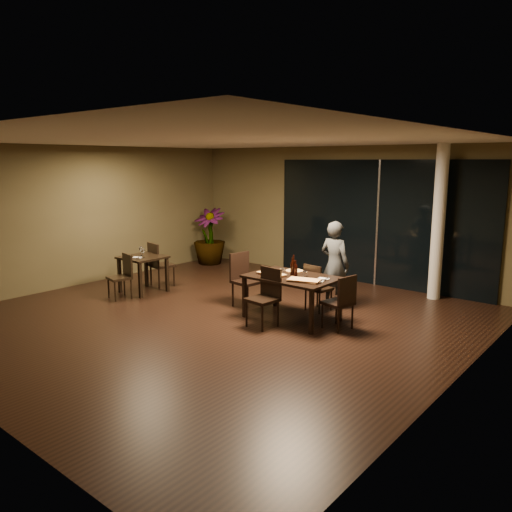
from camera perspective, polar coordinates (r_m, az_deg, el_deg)
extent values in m
plane|color=black|center=(8.70, -4.43, -7.10)|extent=(8.00, 8.00, 0.00)
cube|color=#4C4428|center=(11.59, 9.57, 4.87)|extent=(8.00, 0.10, 3.00)
cube|color=#4C4428|center=(11.54, -19.20, 4.39)|extent=(0.10, 8.00, 3.00)
cube|color=#4C4428|center=(6.28, 22.95, -0.80)|extent=(0.10, 8.00, 3.00)
cube|color=white|center=(8.28, -4.75, 13.19)|extent=(8.00, 8.00, 0.04)
cube|color=black|center=(11.06, 13.79, 3.64)|extent=(5.00, 0.06, 2.70)
cylinder|color=silver|center=(10.22, 20.13, 3.58)|extent=(0.24, 0.24, 3.00)
cube|color=black|center=(8.48, 4.15, -2.45)|extent=(1.50, 1.00, 0.04)
cube|color=black|center=(8.65, -1.32, -4.72)|extent=(0.06, 0.06, 0.71)
cube|color=black|center=(7.85, 6.35, -6.42)|extent=(0.06, 0.06, 0.71)
cube|color=black|center=(9.31, 2.24, -3.60)|extent=(0.06, 0.06, 0.71)
cube|color=black|center=(8.57, 9.61, -5.02)|extent=(0.06, 0.06, 0.71)
cube|color=black|center=(10.46, -12.83, -0.15)|extent=(0.80, 0.80, 0.04)
cube|color=black|center=(10.61, -15.32, -2.18)|extent=(0.06, 0.06, 0.71)
cube|color=black|center=(10.07, -13.09, -2.76)|extent=(0.06, 0.06, 0.71)
cube|color=black|center=(11.00, -12.43, -1.59)|extent=(0.06, 0.06, 0.71)
cube|color=black|center=(10.49, -10.14, -2.12)|extent=(0.06, 0.06, 0.71)
cube|color=black|center=(9.08, 7.17, -3.71)|extent=(0.45, 0.45, 0.05)
cylinder|color=black|center=(9.16, 8.59, -4.94)|extent=(0.03, 0.03, 0.41)
cylinder|color=black|center=(9.36, 7.03, -4.56)|extent=(0.03, 0.03, 0.41)
cylinder|color=black|center=(8.91, 7.26, -5.35)|extent=(0.03, 0.03, 0.41)
cylinder|color=black|center=(9.12, 5.70, -4.94)|extent=(0.03, 0.03, 0.41)
cube|color=black|center=(8.89, 6.45, -2.50)|extent=(0.40, 0.09, 0.45)
cube|color=black|center=(8.12, 0.72, -5.02)|extent=(0.49, 0.49, 0.05)
cylinder|color=black|center=(8.19, -1.09, -6.55)|extent=(0.04, 0.04, 0.45)
cylinder|color=black|center=(7.94, 0.73, -7.10)|extent=(0.04, 0.04, 0.45)
cylinder|color=black|center=(8.43, 0.71, -6.03)|extent=(0.04, 0.04, 0.45)
cylinder|color=black|center=(8.19, 2.53, -6.55)|extent=(0.04, 0.04, 0.45)
cube|color=black|center=(8.20, 1.72, -3.05)|extent=(0.45, 0.08, 0.51)
cube|color=black|center=(9.24, -1.03, -2.96)|extent=(0.51, 0.51, 0.05)
cylinder|color=black|center=(9.04, -1.10, -4.81)|extent=(0.04, 0.04, 0.47)
cylinder|color=black|center=(9.29, 0.62, -4.38)|extent=(0.04, 0.04, 0.47)
cylinder|color=black|center=(9.31, -2.67, -4.35)|extent=(0.04, 0.04, 0.47)
cylinder|color=black|center=(9.56, -0.96, -3.95)|extent=(0.04, 0.04, 0.47)
cube|color=black|center=(9.33, -1.91, -1.17)|extent=(0.10, 0.46, 0.52)
cube|color=black|center=(8.15, 9.31, -5.33)|extent=(0.49, 0.49, 0.05)
cylinder|color=black|center=(8.44, 9.17, -6.26)|extent=(0.03, 0.03, 0.42)
cylinder|color=black|center=(8.20, 7.58, -6.73)|extent=(0.03, 0.03, 0.42)
cylinder|color=black|center=(8.23, 10.95, -6.77)|extent=(0.03, 0.03, 0.42)
cylinder|color=black|center=(7.99, 9.38, -7.27)|extent=(0.03, 0.03, 0.42)
cube|color=black|center=(7.97, 10.39, -3.98)|extent=(0.12, 0.41, 0.47)
cube|color=black|center=(10.95, -10.68, -1.06)|extent=(0.52, 0.52, 0.05)
cylinder|color=black|center=(10.93, -9.35, -2.25)|extent=(0.04, 0.04, 0.45)
cylinder|color=black|center=(11.24, -10.28, -1.92)|extent=(0.04, 0.04, 0.45)
cylinder|color=black|center=(10.76, -11.02, -2.52)|extent=(0.04, 0.04, 0.45)
cylinder|color=black|center=(11.07, -11.91, -2.18)|extent=(0.04, 0.04, 0.45)
cube|color=black|center=(10.81, -11.66, 0.11)|extent=(0.44, 0.12, 0.50)
cube|color=black|center=(10.16, -15.35, -2.43)|extent=(0.48, 0.48, 0.05)
cylinder|color=black|center=(10.29, -16.50, -3.49)|extent=(0.03, 0.03, 0.41)
cylinder|color=black|center=(10.00, -15.80, -3.88)|extent=(0.03, 0.03, 0.41)
cylinder|color=black|center=(10.41, -14.81, -3.24)|extent=(0.03, 0.03, 0.41)
cylinder|color=black|center=(10.12, -14.07, -3.62)|extent=(0.03, 0.03, 0.41)
cube|color=black|center=(10.18, -14.47, -1.04)|extent=(0.40, 0.12, 0.46)
imported|color=#313437|center=(9.23, 8.97, -0.99)|extent=(0.57, 0.39, 1.61)
imported|color=#234C19|center=(13.11, -5.35, 2.26)|extent=(0.94, 0.94, 1.46)
cube|color=#452516|center=(8.53, 1.78, -2.16)|extent=(0.55, 0.35, 0.01)
cube|color=#412815|center=(8.12, 5.52, -2.87)|extent=(0.56, 0.35, 0.01)
cylinder|color=red|center=(8.84, 4.41, -1.72)|extent=(0.30, 0.30, 0.01)
cylinder|color=white|center=(8.68, 3.02, -1.70)|extent=(0.07, 0.07, 0.08)
cylinder|color=white|center=(8.44, 5.63, -2.07)|extent=(0.08, 0.08, 0.09)
cube|color=white|center=(8.13, 7.06, -2.88)|extent=(0.20, 0.15, 0.01)
cube|color=white|center=(8.31, 7.75, -2.60)|extent=(0.19, 0.12, 0.01)
cube|color=silver|center=(10.33, -13.45, -0.16)|extent=(0.21, 0.18, 0.01)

